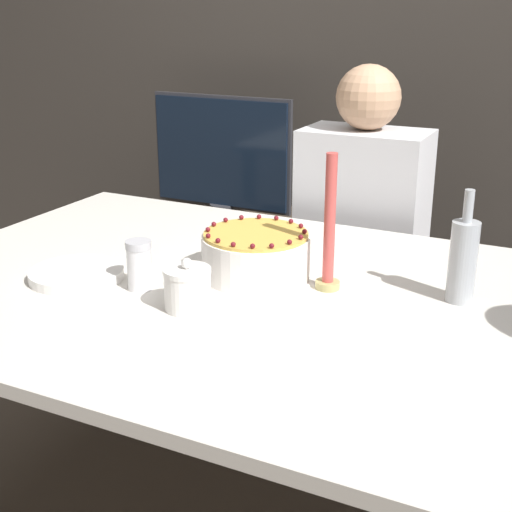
{
  "coord_description": "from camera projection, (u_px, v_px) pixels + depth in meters",
  "views": [
    {
      "loc": [
        0.76,
        -1.39,
        1.39
      ],
      "look_at": [
        0.03,
        0.09,
        0.8
      ],
      "focal_mm": 50.0,
      "sensor_mm": 36.0,
      "label": 1
    }
  ],
  "objects": [
    {
      "name": "wall_behind",
      "position": [
        403.0,
        27.0,
        2.7
      ],
      "size": [
        8.0,
        0.05,
        2.6
      ],
      "color": "#38332D",
      "rests_on": "ground_plane"
    },
    {
      "name": "dining_table",
      "position": [
        230.0,
        319.0,
        1.73
      ],
      "size": [
        1.65,
        1.17,
        0.75
      ],
      "color": "beige",
      "rests_on": "ground_plane"
    },
    {
      "name": "cake",
      "position": [
        256.0,
        254.0,
        1.74
      ],
      "size": [
        0.27,
        0.27,
        0.12
      ],
      "color": "white",
      "rests_on": "dining_table"
    },
    {
      "name": "sugar_bowl",
      "position": [
        188.0,
        288.0,
        1.56
      ],
      "size": [
        0.11,
        0.11,
        0.12
      ],
      "color": "white",
      "rests_on": "dining_table"
    },
    {
      "name": "sugar_shaker",
      "position": [
        139.0,
        265.0,
        1.66
      ],
      "size": [
        0.06,
        0.06,
        0.12
      ],
      "color": "white",
      "rests_on": "dining_table"
    },
    {
      "name": "plate_stack",
      "position": [
        77.0,
        274.0,
        1.74
      ],
      "size": [
        0.23,
        0.23,
        0.02
      ],
      "color": "white",
      "rests_on": "dining_table"
    },
    {
      "name": "candle",
      "position": [
        329.0,
        234.0,
        1.64
      ],
      "size": [
        0.06,
        0.06,
        0.32
      ],
      "color": "tan",
      "rests_on": "dining_table"
    },
    {
      "name": "bottle",
      "position": [
        463.0,
        260.0,
        1.58
      ],
      "size": [
        0.06,
        0.06,
        0.26
      ],
      "color": "#B2B7BC",
      "rests_on": "dining_table"
    },
    {
      "name": "person_man_blue_shirt",
      "position": [
        359.0,
        272.0,
        2.41
      ],
      "size": [
        0.4,
        0.34,
        1.21
      ],
      "rotation": [
        0.0,
        0.0,
        3.14
      ],
      "color": "#595960",
      "rests_on": "ground_plane"
    },
    {
      "name": "side_cabinet",
      "position": [
        223.0,
        278.0,
        3.04
      ],
      "size": [
        0.69,
        0.54,
        0.56
      ],
      "color": "#382D23",
      "rests_on": "ground_plane"
    },
    {
      "name": "tv_monitor",
      "position": [
        221.0,
        155.0,
        2.86
      ],
      "size": [
        0.61,
        0.1,
        0.49
      ],
      "color": "#2D2D33",
      "rests_on": "side_cabinet"
    }
  ]
}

